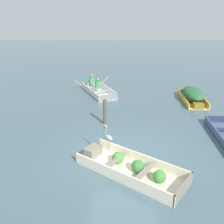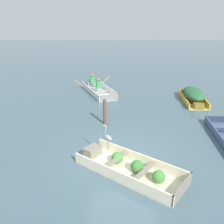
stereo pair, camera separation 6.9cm
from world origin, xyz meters
name	(u,v)px [view 1 (the left image)]	position (x,y,z in m)	size (l,w,h in m)	color
ground_plane	(124,157)	(0.00, 0.00, 0.00)	(80.00, 80.00, 0.00)	#47606B
dinghy_cream_foreground	(130,167)	(0.10, -0.83, 0.15)	(3.40, 3.05, 0.42)	beige
skiff_yellow_mid_moored	(193,95)	(4.16, 5.60, 0.39)	(1.26, 2.79, 0.71)	#E5BC47
rowboat_white_with_crew	(97,89)	(-1.14, 7.49, 0.18)	(2.69, 3.50, 0.92)	white
heron_on_dinghy	(108,137)	(-0.53, -0.26, 0.89)	(0.36, 0.39, 0.84)	olive
mooring_post	(105,112)	(-0.64, 2.67, 0.57)	(0.15, 0.15, 1.13)	brown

